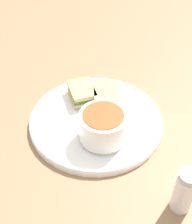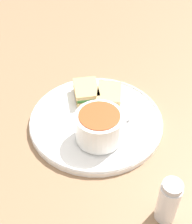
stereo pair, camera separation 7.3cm
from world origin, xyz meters
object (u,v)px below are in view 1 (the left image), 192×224
sandwich_half_far (81,93)px  salt_shaker (184,191)px  spoon (126,116)px  sandwich_half_near (105,95)px  soup_bowl (103,126)px

sandwich_half_far → salt_shaker: size_ratio=0.86×
salt_shaker → sandwich_half_far: bearing=-81.5°
spoon → salt_shaker: (0.02, 0.24, 0.03)m
sandwich_half_near → sandwich_half_far: size_ratio=1.10×
sandwich_half_far → salt_shaker: (-0.05, 0.35, 0.02)m
sandwich_half_near → spoon: bearing=101.2°
soup_bowl → sandwich_half_near: soup_bowl is taller
sandwich_half_near → soup_bowl: bearing=61.3°
soup_bowl → sandwich_half_near: size_ratio=1.09×
sandwich_half_near → salt_shaker: 0.32m
sandwich_half_near → sandwich_half_far: bearing=-32.1°
soup_bowl → spoon: 0.09m
sandwich_half_far → salt_shaker: salt_shaker is taller
spoon → sandwich_half_far: (0.07, -0.11, 0.01)m
spoon → sandwich_half_near: (0.02, -0.08, 0.01)m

